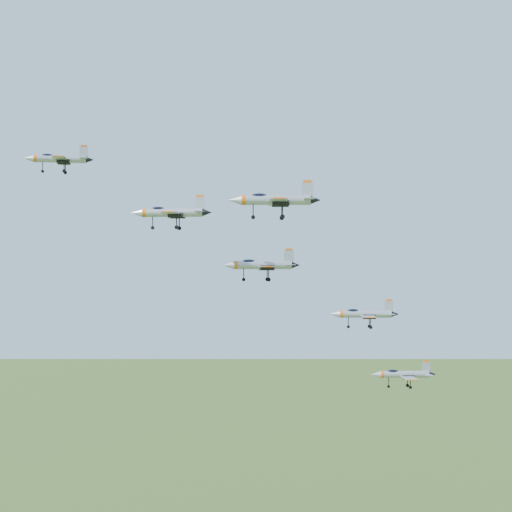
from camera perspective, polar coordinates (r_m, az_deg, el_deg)
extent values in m
cylinder|color=#9DA3A9|center=(129.51, -15.40, 7.49)|extent=(8.87, 1.71, 1.27)
cone|color=#9DA3A9|center=(130.16, -17.74, 7.46)|extent=(1.82, 1.36, 1.27)
cone|color=black|center=(129.07, -13.13, 7.51)|extent=(1.42, 1.15, 1.08)
ellipsoid|color=black|center=(129.82, -16.35, 7.69)|extent=(2.20, 1.02, 0.81)
cube|color=#9DA3A9|center=(126.75, -15.44, 7.56)|extent=(2.46, 4.42, 0.14)
cube|color=#9DA3A9|center=(132.15, -15.19, 7.21)|extent=(2.46, 4.42, 0.14)
cube|color=#9DA3A9|center=(129.35, -13.61, 8.08)|extent=(1.47, 0.19, 2.06)
cube|color=#DC5F0F|center=(129.52, -13.61, 8.55)|extent=(1.08, 0.19, 0.34)
cylinder|color=#9DA3A9|center=(119.50, -6.69, 3.47)|extent=(10.09, 4.25, 1.46)
cone|color=#9DA3A9|center=(120.79, -9.51, 3.43)|extent=(2.35, 1.97, 1.46)
cone|color=black|center=(118.54, -3.92, 3.50)|extent=(1.86, 1.63, 1.24)
ellipsoid|color=black|center=(120.03, -7.85, 3.71)|extent=(2.66, 1.70, 0.92)
cube|color=#9DA3A9|center=(116.36, -6.87, 3.45)|extent=(3.87, 5.46, 0.16)
cube|color=#9DA3A9|center=(122.51, -6.31, 3.22)|extent=(3.87, 5.46, 0.16)
cube|color=#9DA3A9|center=(118.85, -4.51, 4.22)|extent=(1.65, 0.60, 2.35)
cube|color=#DC5F0F|center=(118.96, -4.51, 4.81)|extent=(1.23, 0.50, 0.39)
cylinder|color=#9DA3A9|center=(100.03, 1.61, 4.50)|extent=(9.71, 3.36, 1.39)
cone|color=#9DA3A9|center=(100.01, -1.71, 4.50)|extent=(2.17, 1.76, 1.39)
cone|color=black|center=(100.36, 4.80, 4.48)|extent=(1.71, 1.47, 1.18)
ellipsoid|color=black|center=(100.03, 0.26, 4.80)|extent=(2.51, 1.47, 0.88)
cube|color=#9DA3A9|center=(97.03, 1.80, 4.51)|extent=(3.39, 5.12, 0.15)
cube|color=#9DA3A9|center=(103.00, 1.68, 4.19)|extent=(3.39, 5.12, 0.15)
cube|color=#9DA3A9|center=(100.41, 4.13, 5.31)|extent=(1.60, 0.46, 2.25)
cube|color=#DC5F0F|center=(100.55, 4.13, 5.97)|extent=(1.18, 0.39, 0.37)
cylinder|color=#9DA3A9|center=(125.84, 0.55, -0.73)|extent=(10.29, 2.67, 1.47)
cone|color=#9DA3A9|center=(125.35, -2.23, -0.73)|extent=(2.20, 1.70, 1.47)
cone|color=black|center=(126.58, 3.20, -0.73)|extent=(1.72, 1.43, 1.25)
ellipsoid|color=black|center=(125.61, -0.58, -0.48)|extent=(2.60, 1.35, 0.93)
cube|color=#9DA3A9|center=(122.71, 0.81, -0.86)|extent=(3.18, 5.26, 0.16)
cube|color=#9DA3A9|center=(129.01, 0.50, -0.86)|extent=(3.18, 5.26, 0.16)
cube|color=#9DA3A9|center=(126.42, 2.64, -0.04)|extent=(1.70, 0.34, 2.38)
cube|color=#DC5F0F|center=(126.44, 2.64, 0.52)|extent=(1.26, 0.31, 0.40)
cylinder|color=#9DA3A9|center=(116.09, 8.75, -4.61)|extent=(8.24, 3.26, 1.19)
cone|color=#9DA3A9|center=(115.67, 6.31, -4.63)|extent=(1.89, 1.57, 1.19)
cone|color=black|center=(116.69, 11.08, -4.59)|extent=(1.49, 1.30, 1.01)
ellipsoid|color=black|center=(115.87, 7.76, -4.40)|extent=(2.16, 1.34, 0.75)
cube|color=#9DA3A9|center=(113.59, 8.98, -4.81)|extent=(3.06, 4.42, 0.13)
cube|color=#9DA3A9|center=(118.66, 8.71, -4.64)|extent=(3.06, 4.42, 0.13)
cube|color=#9DA3A9|center=(116.47, 10.58, -3.99)|extent=(1.35, 0.46, 1.92)
cube|color=#DC5F0F|center=(116.42, 10.58, -3.49)|extent=(1.00, 0.38, 0.32)
cylinder|color=#9DA3A9|center=(130.64, 11.80, -9.25)|extent=(8.66, 2.79, 1.24)
cone|color=#9DA3A9|center=(129.56, 9.56, -9.33)|extent=(1.91, 1.53, 1.24)
cone|color=black|center=(131.87, 13.92, -9.17)|extent=(1.51, 1.28, 1.05)
ellipsoid|color=black|center=(130.11, 10.89, -9.08)|extent=(2.22, 1.26, 0.79)
cube|color=#9DA3A9|center=(128.15, 12.17, -9.52)|extent=(2.93, 4.53, 0.13)
cube|color=#9DA3A9|center=(133.29, 11.61, -9.19)|extent=(2.93, 4.53, 0.13)
cube|color=#9DA3A9|center=(131.41, 13.48, -8.63)|extent=(1.43, 0.37, 2.00)
cube|color=#DC5F0F|center=(131.28, 13.48, -8.18)|extent=(1.06, 0.32, 0.33)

